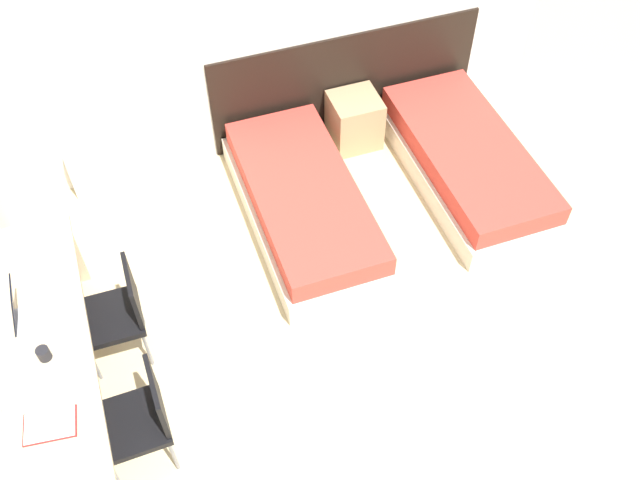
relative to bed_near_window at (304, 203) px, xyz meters
The scene contains 12 objects.
wall_back 1.57m from the bed_near_window, 95.82° to the left, with size 5.43×0.05×2.70m.
headboard_panel 1.30m from the bed_near_window, 53.47° to the left, with size 2.50×0.03×0.99m.
bed_near_window is the anchor object (origin of this frame).
bed_near_door 1.50m from the bed_near_window, ahead, with size 0.90×1.96×0.40m.
nightstand 1.08m from the bed_near_window, 45.85° to the left, with size 0.43×0.42×0.49m.
radiator 1.67m from the bed_near_window, 146.12° to the left, with size 0.79×0.12×0.48m.
desk 2.40m from the bed_near_window, 150.08° to the right, with size 0.55×2.36×0.74m.
chair_near_laptop 1.80m from the bed_near_window, 154.58° to the right, with size 0.44×0.44×0.84m.
chair_near_notebook 2.28m from the bed_near_window, 135.22° to the right, with size 0.44×0.44×0.84m.
laptop 2.33m from the bed_near_window, 157.68° to the right, with size 0.36×0.23×0.36m.
open_notebook 2.69m from the bed_near_window, 141.95° to the right, with size 0.32×0.23×0.02m.
mug 2.43m from the bed_near_window, 150.54° to the right, with size 0.08×0.08×0.09m.
Camera 1 is at (-1.11, -1.01, 4.55)m, focal length 40.00 mm.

